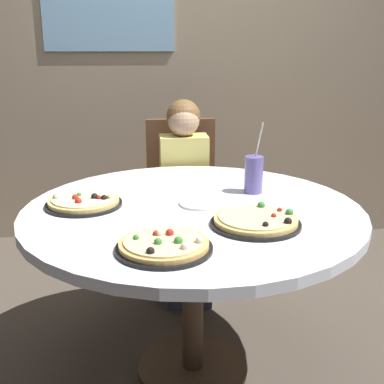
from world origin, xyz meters
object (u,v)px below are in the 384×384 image
Objects in this scene: chair_wooden at (182,193)px; pizza_cheese at (84,202)px; plate_small at (202,203)px; diner_child at (185,211)px; pizza_veggie at (256,221)px; soda_cup at (254,174)px; pizza_pepperoni at (164,245)px; dining_table at (193,228)px.

chair_wooden reaches higher than pizza_cheese.
chair_wooden reaches higher than plate_small.
pizza_veggie is (0.21, -0.93, 0.28)m from diner_child.
chair_wooden is 3.10× the size of pizza_cheese.
diner_child is 0.69m from soda_cup.
plate_small is at bearing -87.12° from diner_child.
pizza_pepperoni is 1.02× the size of soda_cup.
diner_child reaches higher than pizza_veggie.
dining_table is 0.32m from pizza_veggie.
dining_table is 0.37m from soda_cup.
pizza_pepperoni is 0.72m from soda_cup.
soda_cup reaches higher than plate_small.
soda_cup reaches higher than chair_wooden.
diner_child is 0.73m from plate_small.
soda_cup is (0.71, 0.14, 0.06)m from pizza_cheese.
dining_table is 0.91m from chair_wooden.
pizza_pepperoni is at bearing -96.06° from diner_child.
pizza_cheese is at bearing 124.68° from pizza_pepperoni.
chair_wooden is at bearing 92.85° from plate_small.
pizza_pepperoni is (-0.12, -0.41, 0.10)m from dining_table.
dining_table is at bearing -90.32° from diner_child.
dining_table is at bearing 136.23° from pizza_veggie.
plate_small is at bearing -1.58° from pizza_cheese.
chair_wooden is at bearing 63.19° from pizza_cheese.
chair_wooden is 0.19m from diner_child.
soda_cup is (0.27, -0.53, 0.35)m from diner_child.
diner_child is 3.53× the size of pizza_cheese.
plate_small is (0.04, 0.04, 0.09)m from dining_table.
diner_child is at bearing -87.25° from chair_wooden.
diner_child is at bearing 56.72° from pizza_cheese.
plate_small is (0.15, 0.45, -0.01)m from pizza_pepperoni.
dining_table is 4.39× the size of soda_cup.
chair_wooden reaches higher than pizza_pepperoni.
pizza_veggie is 1.07× the size of soda_cup.
soda_cup is 0.29m from plate_small.
chair_wooden is at bearing 90.30° from dining_table.
plate_small is (0.03, -0.68, 0.27)m from diner_child.
soda_cup is (0.28, -0.71, 0.30)m from chair_wooden.
chair_wooden is 5.28× the size of plate_small.
pizza_veggie is 0.70m from pizza_cheese.
chair_wooden is 1.34m from pizza_pepperoni.
soda_cup is (0.39, 0.60, 0.06)m from pizza_pepperoni.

